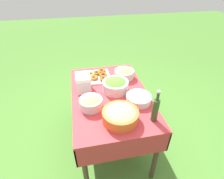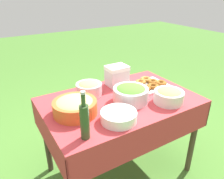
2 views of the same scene
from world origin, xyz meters
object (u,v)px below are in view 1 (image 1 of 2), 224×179
Objects in this scene: olive_oil_bottle at (155,109)px; pasta_bowl at (120,115)px; bread_bowl at (91,102)px; cooler_box at (83,83)px; plate_stack at (139,99)px; fruit_bowl at (124,73)px; salad_bowl at (115,85)px; donut_platter at (99,76)px.

pasta_bowl is at bearing -100.74° from olive_oil_bottle.
olive_oil_bottle is at bearing 61.89° from bread_bowl.
cooler_box is (-0.59, -0.57, -0.03)m from olive_oil_bottle.
plate_stack is 1.07× the size of fruit_bowl.
plate_stack is 0.61m from cooler_box.
olive_oil_bottle is (0.27, 0.05, 0.09)m from plate_stack.
fruit_bowl reaches higher than plate_stack.
olive_oil_bottle is at bearing 44.03° from cooler_box.
bread_bowl is 1.16× the size of cooler_box.
salad_bowl is 0.56m from olive_oil_bottle.
fruit_bowl reaches higher than donut_platter.
fruit_bowl is (0.06, 0.31, 0.04)m from donut_platter.
cooler_box is at bearing -171.58° from bread_bowl.
salad_bowl is 1.20× the size of fruit_bowl.
donut_platter is 0.31m from cooler_box.
fruit_bowl is (-0.48, 0.45, -0.00)m from bread_bowl.
bread_bowl is (0.54, -0.15, 0.04)m from donut_platter.
salad_bowl is 0.45m from pasta_bowl.
olive_oil_bottle is at bearing 24.69° from donut_platter.
olive_oil_bottle reaches higher than donut_platter.
cooler_box is (-0.53, -0.28, 0.03)m from pasta_bowl.
plate_stack is 0.29m from olive_oil_bottle.
bread_bowl is (-0.28, -0.52, -0.06)m from olive_oil_bottle.
fruit_bowl is (-0.48, -0.02, 0.02)m from plate_stack.
olive_oil_bottle is at bearing 25.02° from salad_bowl.
cooler_box is (0.23, -0.19, 0.07)m from donut_platter.
pasta_bowl reaches higher than bread_bowl.
salad_bowl is 0.36m from bread_bowl.
bread_bowl is at bearing -90.89° from plate_stack.
pasta_bowl is 1.68× the size of cooler_box.
salad_bowl is at bearing -33.78° from fruit_bowl.
pasta_bowl is at bearing -48.20° from plate_stack.
salad_bowl is 0.89× the size of olive_oil_bottle.
salad_bowl reaches higher than plate_stack.
salad_bowl reaches higher than bread_bowl.
bread_bowl is (-0.01, -0.47, 0.03)m from plate_stack.
bread_bowl is 0.66m from fruit_bowl.
pasta_bowl is 0.96× the size of donut_platter.
olive_oil_bottle reaches higher than plate_stack.
salad_bowl reaches higher than donut_platter.
cooler_box is at bearing -39.87° from donut_platter.
pasta_bowl is 0.30m from olive_oil_bottle.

